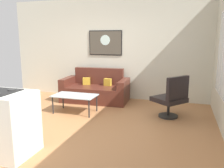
% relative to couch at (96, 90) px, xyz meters
% --- Properties ---
extents(ground, '(6.40, 6.40, 0.04)m').
position_rel_couch_xyz_m(ground, '(0.39, -1.88, -0.31)').
color(ground, '#A76F44').
extents(back_wall, '(6.40, 0.05, 2.80)m').
position_rel_couch_xyz_m(back_wall, '(0.39, 0.54, 1.11)').
color(back_wall, beige).
rests_on(back_wall, ground).
extents(couch, '(1.80, 0.96, 0.87)m').
position_rel_couch_xyz_m(couch, '(0.00, 0.00, 0.00)').
color(couch, '#4E231A').
rests_on(couch, ground).
extents(coffee_table, '(0.99, 0.55, 0.42)m').
position_rel_couch_xyz_m(coffee_table, '(-0.08, -1.11, 0.09)').
color(coffee_table, silver).
rests_on(coffee_table, ground).
extents(armchair, '(0.83, 0.83, 0.93)m').
position_rel_couch_xyz_m(armchair, '(2.07, -0.84, 0.16)').
color(armchair, black).
rests_on(armchair, ground).
extents(wall_painting, '(0.98, 0.03, 0.70)m').
position_rel_couch_xyz_m(wall_painting, '(0.11, 0.50, 1.28)').
color(wall_painting, black).
extents(window, '(0.03, 1.37, 1.65)m').
position_rel_couch_xyz_m(window, '(2.97, -0.98, 1.13)').
color(window, silver).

